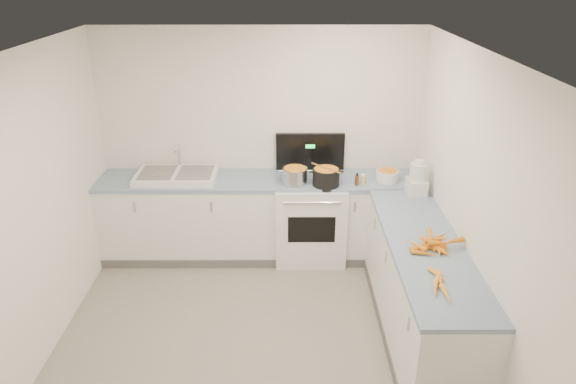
{
  "coord_description": "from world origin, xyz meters",
  "views": [
    {
      "loc": [
        0.28,
        -3.42,
        3.08
      ],
      "look_at": [
        0.3,
        1.1,
        1.05
      ],
      "focal_mm": 32.0,
      "sensor_mm": 36.0,
      "label": 1
    }
  ],
  "objects_px": {
    "extract_bottle": "(357,180)",
    "spice_jar": "(363,180)",
    "steel_pot": "(295,177)",
    "black_pot": "(326,178)",
    "mixing_bowl": "(387,176)",
    "stove": "(310,217)",
    "sink": "(177,175)",
    "food_processor": "(417,179)"
  },
  "relations": [
    {
      "from": "steel_pot",
      "to": "extract_bottle",
      "type": "bearing_deg",
      "value": -3.26
    },
    {
      "from": "black_pot",
      "to": "steel_pot",
      "type": "bearing_deg",
      "value": 173.24
    },
    {
      "from": "steel_pot",
      "to": "food_processor",
      "type": "relative_size",
      "value": 0.74
    },
    {
      "from": "sink",
      "to": "extract_bottle",
      "type": "relative_size",
      "value": 7.96
    },
    {
      "from": "stove",
      "to": "spice_jar",
      "type": "xyz_separation_m",
      "value": [
        0.54,
        -0.14,
        0.51
      ]
    },
    {
      "from": "sink",
      "to": "black_pot",
      "type": "relative_size",
      "value": 3.07
    },
    {
      "from": "black_pot",
      "to": "extract_bottle",
      "type": "relative_size",
      "value": 2.6
    },
    {
      "from": "mixing_bowl",
      "to": "food_processor",
      "type": "bearing_deg",
      "value": -55.94
    },
    {
      "from": "black_pot",
      "to": "spice_jar",
      "type": "relative_size",
      "value": 3.01
    },
    {
      "from": "sink",
      "to": "steel_pot",
      "type": "relative_size",
      "value": 3.24
    },
    {
      "from": "extract_bottle",
      "to": "mixing_bowl",
      "type": "bearing_deg",
      "value": 19.44
    },
    {
      "from": "spice_jar",
      "to": "steel_pot",
      "type": "bearing_deg",
      "value": 179.14
    },
    {
      "from": "stove",
      "to": "black_pot",
      "type": "xyz_separation_m",
      "value": [
        0.15,
        -0.16,
        0.55
      ]
    },
    {
      "from": "sink",
      "to": "food_processor",
      "type": "height_order",
      "value": "food_processor"
    },
    {
      "from": "sink",
      "to": "mixing_bowl",
      "type": "relative_size",
      "value": 3.55
    },
    {
      "from": "steel_pot",
      "to": "food_processor",
      "type": "height_order",
      "value": "food_processor"
    },
    {
      "from": "stove",
      "to": "spice_jar",
      "type": "distance_m",
      "value": 0.76
    },
    {
      "from": "black_pot",
      "to": "mixing_bowl",
      "type": "height_order",
      "value": "black_pot"
    },
    {
      "from": "sink",
      "to": "extract_bottle",
      "type": "bearing_deg",
      "value": -5.3
    },
    {
      "from": "stove",
      "to": "mixing_bowl",
      "type": "height_order",
      "value": "stove"
    },
    {
      "from": "stove",
      "to": "extract_bottle",
      "type": "distance_m",
      "value": 0.72
    },
    {
      "from": "black_pot",
      "to": "sink",
      "type": "bearing_deg",
      "value": 173.58
    },
    {
      "from": "sink",
      "to": "extract_bottle",
      "type": "height_order",
      "value": "sink"
    },
    {
      "from": "extract_bottle",
      "to": "spice_jar",
      "type": "height_order",
      "value": "extract_bottle"
    },
    {
      "from": "mixing_bowl",
      "to": "spice_jar",
      "type": "xyz_separation_m",
      "value": [
        -0.27,
        -0.09,
        -0.01
      ]
    },
    {
      "from": "mixing_bowl",
      "to": "spice_jar",
      "type": "distance_m",
      "value": 0.29
    },
    {
      "from": "stove",
      "to": "sink",
      "type": "bearing_deg",
      "value": 179.38
    },
    {
      "from": "extract_bottle",
      "to": "sink",
      "type": "bearing_deg",
      "value": 174.7
    },
    {
      "from": "stove",
      "to": "food_processor",
      "type": "distance_m",
      "value": 1.27
    },
    {
      "from": "mixing_bowl",
      "to": "extract_bottle",
      "type": "relative_size",
      "value": 2.24
    },
    {
      "from": "mixing_bowl",
      "to": "food_processor",
      "type": "distance_m",
      "value": 0.43
    },
    {
      "from": "sink",
      "to": "food_processor",
      "type": "bearing_deg",
      "value": -9.14
    },
    {
      "from": "spice_jar",
      "to": "food_processor",
      "type": "relative_size",
      "value": 0.26
    },
    {
      "from": "stove",
      "to": "spice_jar",
      "type": "bearing_deg",
      "value": -14.11
    },
    {
      "from": "sink",
      "to": "black_pot",
      "type": "bearing_deg",
      "value": -6.42
    },
    {
      "from": "extract_bottle",
      "to": "stove",
      "type": "bearing_deg",
      "value": 161.0
    },
    {
      "from": "food_processor",
      "to": "stove",
      "type": "bearing_deg",
      "value": 159.74
    },
    {
      "from": "steel_pot",
      "to": "food_processor",
      "type": "xyz_separation_m",
      "value": [
        1.22,
        -0.26,
        0.08
      ]
    },
    {
      "from": "mixing_bowl",
      "to": "extract_bottle",
      "type": "xyz_separation_m",
      "value": [
        -0.34,
        -0.12,
        -0.0
      ]
    },
    {
      "from": "stove",
      "to": "steel_pot",
      "type": "height_order",
      "value": "stove"
    },
    {
      "from": "stove",
      "to": "steel_pot",
      "type": "relative_size",
      "value": 5.12
    },
    {
      "from": "black_pot",
      "to": "extract_bottle",
      "type": "height_order",
      "value": "black_pot"
    }
  ]
}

